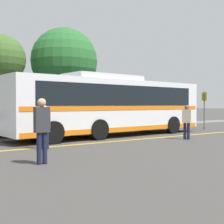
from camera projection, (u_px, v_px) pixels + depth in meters
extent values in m
plane|color=#423F3D|center=(88.00, 137.00, 16.22)|extent=(220.00, 220.00, 0.00)
cube|color=gold|center=(138.00, 139.00, 15.19)|extent=(31.76, 0.20, 0.01)
cube|color=#99999E|center=(69.00, 129.00, 21.02)|extent=(39.76, 0.36, 0.15)
cube|color=white|center=(112.00, 105.00, 16.94)|extent=(11.89, 3.20, 2.67)
cube|color=black|center=(112.00, 96.00, 16.93)|extent=(10.25, 3.14, 1.05)
cube|color=orange|center=(112.00, 108.00, 16.94)|extent=(11.66, 3.22, 0.20)
cube|color=orange|center=(112.00, 128.00, 16.97)|extent=(11.66, 3.21, 0.24)
cube|color=black|center=(181.00, 104.00, 20.66)|extent=(0.17, 2.18, 1.97)
cube|color=black|center=(181.00, 87.00, 20.63)|extent=(0.15, 1.74, 0.24)
cube|color=silver|center=(103.00, 78.00, 16.53)|extent=(4.23, 2.23, 0.28)
cube|color=black|center=(184.00, 122.00, 20.86)|extent=(0.15, 1.86, 0.04)
cube|color=black|center=(184.00, 125.00, 20.87)|extent=(0.15, 1.86, 0.04)
cylinder|color=black|center=(144.00, 123.00, 20.19)|extent=(1.02, 0.34, 1.00)
cylinder|color=black|center=(173.00, 125.00, 18.34)|extent=(1.02, 0.34, 1.00)
cylinder|color=black|center=(73.00, 127.00, 16.78)|extent=(1.02, 0.34, 1.00)
cylinder|color=black|center=(99.00, 130.00, 14.93)|extent=(1.02, 0.34, 1.00)
cylinder|color=black|center=(29.00, 129.00, 15.22)|extent=(1.02, 0.34, 1.00)
cylinder|color=black|center=(53.00, 132.00, 13.37)|extent=(1.02, 0.34, 1.00)
cylinder|color=black|center=(6.00, 132.00, 15.68)|extent=(0.61, 0.23, 0.60)
cube|color=#335B33|center=(73.00, 123.00, 19.19)|extent=(4.73, 2.12, 0.55)
cube|color=black|center=(71.00, 114.00, 19.10)|extent=(2.05, 1.70, 0.57)
cylinder|color=black|center=(84.00, 126.00, 20.76)|extent=(0.61, 0.25, 0.60)
cylinder|color=black|center=(100.00, 127.00, 19.47)|extent=(0.61, 0.25, 0.60)
cylinder|color=black|center=(45.00, 128.00, 18.92)|extent=(0.61, 0.25, 0.60)
cylinder|color=black|center=(60.00, 129.00, 17.63)|extent=(0.61, 0.25, 0.60)
cylinder|color=#191E38|center=(39.00, 149.00, 8.82)|extent=(0.14, 0.14, 0.91)
cylinder|color=#191E38|center=(45.00, 148.00, 8.91)|extent=(0.14, 0.14, 0.91)
cube|color=#333338|center=(42.00, 120.00, 8.85)|extent=(0.43, 0.23, 0.72)
sphere|color=tan|center=(42.00, 103.00, 8.84)|extent=(0.25, 0.25, 0.25)
cylinder|color=#191E38|center=(188.00, 131.00, 15.15)|extent=(0.14, 0.14, 0.81)
cylinder|color=#191E38|center=(185.00, 131.00, 15.21)|extent=(0.14, 0.14, 0.81)
cube|color=beige|center=(187.00, 116.00, 15.16)|extent=(0.41, 0.47, 0.64)
sphere|color=brown|center=(187.00, 107.00, 15.15)|extent=(0.22, 0.22, 0.22)
cylinder|color=#191E38|center=(47.00, 139.00, 11.86)|extent=(0.14, 0.14, 0.81)
cylinder|color=#191E38|center=(42.00, 139.00, 11.81)|extent=(0.14, 0.14, 0.81)
cube|color=red|center=(45.00, 120.00, 11.82)|extent=(0.47, 0.34, 0.64)
sphere|color=tan|center=(45.00, 108.00, 11.81)|extent=(0.22, 0.22, 0.22)
cylinder|color=#59595E|center=(204.00, 111.00, 20.75)|extent=(0.07, 0.07, 2.56)
cube|color=yellow|center=(204.00, 97.00, 20.73)|extent=(0.05, 0.40, 0.56)
cylinder|color=#513823|center=(64.00, 107.00, 23.40)|extent=(0.28, 0.28, 3.09)
sphere|color=#28662D|center=(64.00, 61.00, 23.32)|extent=(4.96, 4.96, 4.96)
cylinder|color=#513823|center=(1.00, 104.00, 20.56)|extent=(0.28, 0.28, 3.49)
sphere|color=#3D6028|center=(1.00, 59.00, 20.49)|extent=(3.23, 3.23, 3.23)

